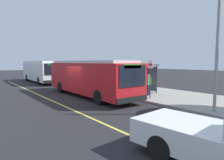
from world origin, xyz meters
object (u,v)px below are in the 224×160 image
(pedestrian_commuter, at_px, (148,83))
(route_sign_post, at_px, (150,74))
(transit_bus_main, at_px, (89,77))
(transit_bus_second, at_px, (41,71))
(waiting_bench, at_px, (141,86))

(pedestrian_commuter, bearing_deg, route_sign_post, -41.80)
(transit_bus_main, bearing_deg, transit_bus_second, 178.77)
(route_sign_post, relative_size, pedestrian_commuter, 1.66)
(route_sign_post, bearing_deg, transit_bus_main, -147.67)
(transit_bus_second, relative_size, waiting_bench, 6.73)
(route_sign_post, xyz_separation_m, pedestrian_commuter, (-0.92, 0.83, -0.84))
(route_sign_post, bearing_deg, pedestrian_commuter, 138.20)
(transit_bus_second, distance_m, pedestrian_commuter, 17.41)
(transit_bus_main, height_order, waiting_bench, transit_bus_main)
(transit_bus_main, bearing_deg, route_sign_post, 32.33)
(transit_bus_main, distance_m, waiting_bench, 4.95)
(route_sign_post, distance_m, pedestrian_commuter, 1.50)
(waiting_bench, bearing_deg, transit_bus_second, -164.20)
(pedestrian_commuter, bearing_deg, transit_bus_main, -133.50)
(transit_bus_second, xyz_separation_m, route_sign_post, (18.02, 2.41, 0.34))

